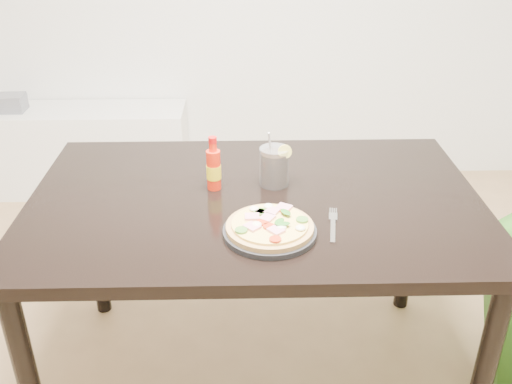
{
  "coord_description": "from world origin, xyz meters",
  "views": [
    {
      "loc": [
        0.24,
        -1.01,
        1.59
      ],
      "look_at": [
        0.27,
        0.42,
        0.83
      ],
      "focal_mm": 40.0,
      "sensor_mm": 36.0,
      "label": 1
    }
  ],
  "objects_px": {
    "pizza": "(270,225)",
    "fork": "(333,224)",
    "media_console": "(66,150)",
    "plate": "(270,232)",
    "hot_sauce_bottle": "(214,169)",
    "dining_table": "(255,220)",
    "cola_cup": "(274,167)"
  },
  "relations": [
    {
      "from": "dining_table",
      "to": "media_console",
      "type": "distance_m",
      "value": 1.91
    },
    {
      "from": "dining_table",
      "to": "plate",
      "type": "distance_m",
      "value": 0.24
    },
    {
      "from": "plate",
      "to": "hot_sauce_bottle",
      "type": "bearing_deg",
      "value": 120.38
    },
    {
      "from": "plate",
      "to": "hot_sauce_bottle",
      "type": "height_order",
      "value": "hot_sauce_bottle"
    },
    {
      "from": "pizza",
      "to": "fork",
      "type": "xyz_separation_m",
      "value": [
        0.18,
        0.05,
        -0.02
      ]
    },
    {
      "from": "plate",
      "to": "cola_cup",
      "type": "height_order",
      "value": "cola_cup"
    },
    {
      "from": "plate",
      "to": "cola_cup",
      "type": "relative_size",
      "value": 1.4
    },
    {
      "from": "plate",
      "to": "hot_sauce_bottle",
      "type": "distance_m",
      "value": 0.33
    },
    {
      "from": "cola_cup",
      "to": "plate",
      "type": "bearing_deg",
      "value": -95.21
    },
    {
      "from": "hot_sauce_bottle",
      "to": "pizza",
      "type": "bearing_deg",
      "value": -59.42
    },
    {
      "from": "dining_table",
      "to": "pizza",
      "type": "distance_m",
      "value": 0.25
    },
    {
      "from": "media_console",
      "to": "pizza",
      "type": "bearing_deg",
      "value": -57.58
    },
    {
      "from": "dining_table",
      "to": "pizza",
      "type": "height_order",
      "value": "pizza"
    },
    {
      "from": "cola_cup",
      "to": "media_console",
      "type": "bearing_deg",
      "value": 128.25
    },
    {
      "from": "fork",
      "to": "media_console",
      "type": "relative_size",
      "value": 0.13
    },
    {
      "from": "pizza",
      "to": "hot_sauce_bottle",
      "type": "relative_size",
      "value": 1.38
    },
    {
      "from": "pizza",
      "to": "fork",
      "type": "bearing_deg",
      "value": 14.13
    },
    {
      "from": "cola_cup",
      "to": "fork",
      "type": "distance_m",
      "value": 0.31
    },
    {
      "from": "dining_table",
      "to": "plate",
      "type": "height_order",
      "value": "plate"
    },
    {
      "from": "fork",
      "to": "hot_sauce_bottle",
      "type": "bearing_deg",
      "value": 154.76
    },
    {
      "from": "hot_sauce_bottle",
      "to": "fork",
      "type": "xyz_separation_m",
      "value": [
        0.35,
        -0.23,
        -0.07
      ]
    },
    {
      "from": "dining_table",
      "to": "fork",
      "type": "distance_m",
      "value": 0.29
    },
    {
      "from": "fork",
      "to": "media_console",
      "type": "distance_m",
      "value": 2.19
    },
    {
      "from": "pizza",
      "to": "fork",
      "type": "distance_m",
      "value": 0.19
    },
    {
      "from": "dining_table",
      "to": "media_console",
      "type": "bearing_deg",
      "value": 125.09
    },
    {
      "from": "fork",
      "to": "pizza",
      "type": "bearing_deg",
      "value": -157.24
    },
    {
      "from": "hot_sauce_bottle",
      "to": "cola_cup",
      "type": "xyz_separation_m",
      "value": [
        0.19,
        0.03,
        -0.01
      ]
    },
    {
      "from": "pizza",
      "to": "cola_cup",
      "type": "relative_size",
      "value": 1.31
    },
    {
      "from": "hot_sauce_bottle",
      "to": "media_console",
      "type": "distance_m",
      "value": 1.83
    },
    {
      "from": "dining_table",
      "to": "media_console",
      "type": "relative_size",
      "value": 1.0
    },
    {
      "from": "hot_sauce_bottle",
      "to": "media_console",
      "type": "xyz_separation_m",
      "value": [
        -0.94,
        1.46,
        -0.57
      ]
    },
    {
      "from": "cola_cup",
      "to": "fork",
      "type": "height_order",
      "value": "cola_cup"
    }
  ]
}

